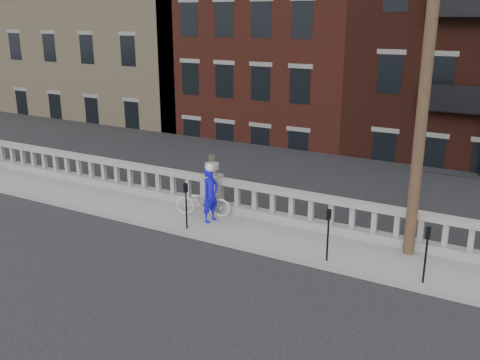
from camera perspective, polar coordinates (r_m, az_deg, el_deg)
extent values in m
plane|color=black|center=(14.19, -11.62, -8.29)|extent=(120.00, 120.00, 0.00)
cube|color=gray|center=(16.33, -4.74, -4.24)|extent=(32.00, 2.20, 0.15)
cube|color=gray|center=(17.00, -2.96, -2.60)|extent=(28.00, 0.34, 0.25)
cube|color=gray|center=(16.74, -3.00, 0.05)|extent=(28.00, 0.34, 0.16)
cube|color=gray|center=(16.86, -2.98, -1.24)|extent=(0.55, 0.55, 1.10)
cylinder|color=gray|center=(16.67, -3.01, 0.88)|extent=(0.24, 0.24, 0.20)
cylinder|color=gray|center=(16.62, -3.02, 1.47)|extent=(0.44, 0.44, 0.18)
cube|color=#605E59|center=(18.35, -2.23, -10.24)|extent=(36.00, 0.50, 5.15)
cube|color=black|center=(38.19, 15.19, -0.63)|extent=(80.00, 44.00, 0.50)
cube|color=#595651|center=(22.74, -0.99, -6.21)|extent=(16.00, 7.00, 4.00)
cube|color=tan|center=(39.84, -10.87, 15.39)|extent=(18.00, 16.00, 20.00)
cube|color=#4D1D16|center=(32.31, 6.42, 9.90)|extent=(10.00, 14.00, 14.00)
cylinder|color=#422D1E|center=(13.36, 19.43, 12.51)|extent=(0.28, 0.28, 10.00)
cylinder|color=black|center=(15.31, -5.74, -3.25)|extent=(0.05, 0.05, 1.10)
cube|color=black|center=(15.09, -5.82, -0.83)|extent=(0.10, 0.08, 0.26)
cube|color=black|center=(15.04, -5.92, -0.73)|extent=(0.06, 0.01, 0.08)
cylinder|color=black|center=(13.46, 9.33, -6.34)|extent=(0.05, 0.05, 1.10)
cube|color=black|center=(13.20, 9.48, -3.64)|extent=(0.10, 0.08, 0.26)
cube|color=black|center=(13.15, 9.42, -3.53)|extent=(0.06, 0.01, 0.08)
cylinder|color=black|center=(12.93, 19.14, -8.12)|extent=(0.05, 0.05, 1.10)
cube|color=black|center=(12.67, 19.44, -5.33)|extent=(0.10, 0.08, 0.26)
cube|color=black|center=(12.61, 19.42, -5.23)|extent=(0.06, 0.01, 0.08)
imported|color=silver|center=(16.30, -3.98, -2.31)|extent=(1.80, 1.10, 0.89)
imported|color=#140DD0|center=(15.70, -3.17, -1.58)|extent=(0.48, 0.65, 1.66)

